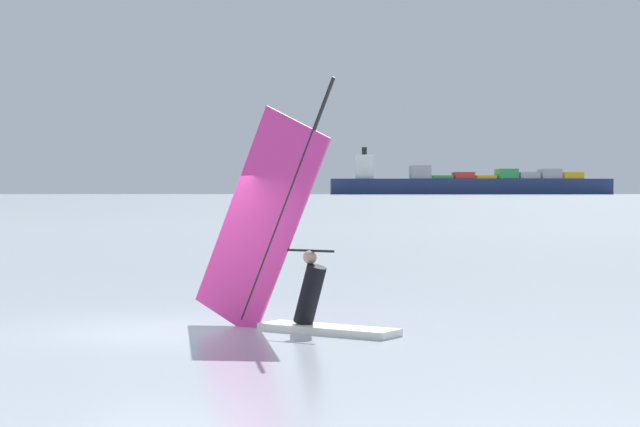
{
  "coord_description": "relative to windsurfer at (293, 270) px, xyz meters",
  "views": [
    {
      "loc": [
        7.88,
        -16.51,
        2.24
      ],
      "look_at": [
        -1.39,
        12.84,
        1.64
      ],
      "focal_mm": 63.77,
      "sensor_mm": 36.0,
      "label": 1
    }
  ],
  "objects": [
    {
      "name": "ground_plane",
      "position": [
        -1.99,
        -0.71,
        -0.98
      ],
      "size": [
        4000.0,
        4000.0,
        0.0
      ],
      "primitive_type": "plane",
      "color": "#9EA8B2"
    },
    {
      "name": "windsurfer",
      "position": [
        0.0,
        0.0,
        0.0
      ],
      "size": [
        3.79,
        1.36,
        4.2
      ],
      "rotation": [
        0.0,
        0.0,
        6.01
      ],
      "color": "white",
      "rests_on": "ground_plane"
    },
    {
      "name": "cargo_ship",
      "position": [
        -151.18,
        870.94,
        7.73
      ],
      "size": [
        216.81,
        94.33,
        37.11
      ],
      "rotation": [
        0.0,
        0.0,
        0.32
      ],
      "color": "navy",
      "rests_on": "ground_plane"
    },
    {
      "name": "distant_headland",
      "position": [
        -49.66,
        1586.88,
        12.67
      ],
      "size": [
        920.69,
        310.08,
        27.3
      ],
      "primitive_type": "cube",
      "rotation": [
        0.0,
        0.0,
        -0.07
      ],
      "color": "#4C564C",
      "rests_on": "ground_plane"
    }
  ]
}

